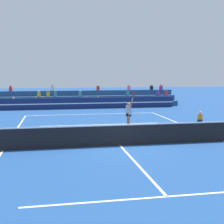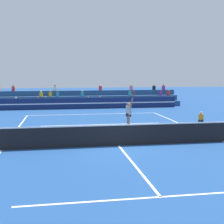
% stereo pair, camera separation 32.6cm
% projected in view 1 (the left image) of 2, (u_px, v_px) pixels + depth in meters
% --- Properties ---
extents(ground_plane, '(120.00, 120.00, 0.00)m').
position_uv_depth(ground_plane, '(120.00, 146.00, 15.24)').
color(ground_plane, navy).
extents(court_lines, '(11.10, 23.90, 0.01)m').
position_uv_depth(court_lines, '(120.00, 146.00, 15.24)').
color(court_lines, white).
rests_on(court_lines, ground).
extents(tennis_net, '(12.00, 0.10, 1.10)m').
position_uv_depth(tennis_net, '(120.00, 135.00, 15.17)').
color(tennis_net, slate).
rests_on(tennis_net, ground).
extents(sponsor_banner_wall, '(18.00, 0.26, 1.10)m').
position_uv_depth(sponsor_banner_wall, '(86.00, 103.00, 30.94)').
color(sponsor_banner_wall, navy).
rests_on(sponsor_banner_wall, ground).
extents(bleacher_stand, '(19.92, 2.85, 2.28)m').
position_uv_depth(bleacher_stand, '(84.00, 100.00, 33.40)').
color(bleacher_stand, navy).
rests_on(bleacher_stand, ground).
extents(ball_kid_courtside, '(0.30, 0.36, 0.84)m').
position_uv_depth(ball_kid_courtside, '(200.00, 119.00, 22.00)').
color(ball_kid_courtside, black).
rests_on(ball_kid_courtside, ground).
extents(tennis_player, '(0.41, 0.98, 2.48)m').
position_uv_depth(tennis_player, '(129.00, 114.00, 19.39)').
color(tennis_player, '#9E7051').
rests_on(tennis_player, ground).
extents(tennis_ball, '(0.07, 0.07, 0.07)m').
position_uv_depth(tennis_ball, '(82.00, 120.00, 23.11)').
color(tennis_ball, '#C6DB33').
rests_on(tennis_ball, ground).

